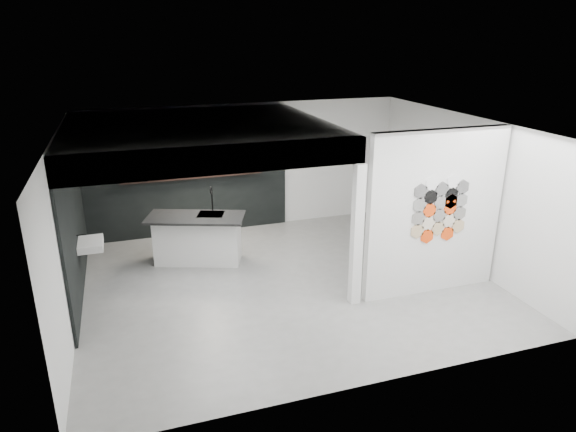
# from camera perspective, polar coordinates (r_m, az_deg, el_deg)

# --- Properties ---
(floor) EXTENTS (7.00, 6.00, 0.01)m
(floor) POSITION_cam_1_polar(r_m,az_deg,el_deg) (9.24, -0.01, -7.43)
(floor) COLOR slate
(partition_panel) EXTENTS (2.45, 0.15, 2.80)m
(partition_panel) POSITION_cam_1_polar(r_m,az_deg,el_deg) (8.79, 16.02, 0.28)
(partition_panel) COLOR silver
(partition_panel) RESTS_ON floor
(bay_clad_back) EXTENTS (4.40, 0.04, 2.35)m
(bay_clad_back) POSITION_cam_1_polar(r_m,az_deg,el_deg) (11.27, -11.09, 3.72)
(bay_clad_back) COLOR black
(bay_clad_back) RESTS_ON floor
(bay_clad_left) EXTENTS (0.04, 4.00, 2.35)m
(bay_clad_left) POSITION_cam_1_polar(r_m,az_deg,el_deg) (9.36, -22.68, -0.78)
(bay_clad_left) COLOR black
(bay_clad_left) RESTS_ON floor
(bulkhead) EXTENTS (4.40, 4.00, 0.40)m
(bulkhead) POSITION_cam_1_polar(r_m,az_deg,el_deg) (9.05, -9.97, 8.86)
(bulkhead) COLOR silver
(bulkhead) RESTS_ON corner_column
(corner_column) EXTENTS (0.16, 0.16, 2.35)m
(corner_column) POSITION_cam_1_polar(r_m,az_deg,el_deg) (8.19, 7.65, -2.22)
(corner_column) COLOR silver
(corner_column) RESTS_ON floor
(fascia_beam) EXTENTS (4.40, 0.16, 0.40)m
(fascia_beam) POSITION_cam_1_polar(r_m,az_deg,el_deg) (7.20, -7.62, 6.22)
(fascia_beam) COLOR silver
(fascia_beam) RESTS_ON corner_column
(wall_basin) EXTENTS (0.40, 0.60, 0.12)m
(wall_basin) POSITION_cam_1_polar(r_m,az_deg,el_deg) (9.27, -21.08, -2.93)
(wall_basin) COLOR silver
(wall_basin) RESTS_ON bay_clad_left
(display_shelf) EXTENTS (3.00, 0.15, 0.04)m
(display_shelf) POSITION_cam_1_polar(r_m,az_deg,el_deg) (11.15, -10.55, 4.25)
(display_shelf) COLOR black
(display_shelf) RESTS_ON bay_clad_back
(kitchen_island) EXTENTS (1.98, 1.38, 1.46)m
(kitchen_island) POSITION_cam_1_polar(r_m,az_deg,el_deg) (10.00, -10.00, -2.40)
(kitchen_island) COLOR silver
(kitchen_island) RESTS_ON floor
(stockpot) EXTENTS (0.26, 0.26, 0.16)m
(stockpot) POSITION_cam_1_polar(r_m,az_deg,el_deg) (11.05, -15.63, 4.24)
(stockpot) COLOR black
(stockpot) RESTS_ON display_shelf
(kettle) EXTENTS (0.21, 0.21, 0.15)m
(kettle) POSITION_cam_1_polar(r_m,az_deg,el_deg) (11.33, -4.74, 5.25)
(kettle) COLOR black
(kettle) RESTS_ON display_shelf
(glass_bowl) EXTENTS (0.16, 0.16, 0.11)m
(glass_bowl) POSITION_cam_1_polar(r_m,az_deg,el_deg) (11.37, -3.81, 5.23)
(glass_bowl) COLOR gray
(glass_bowl) RESTS_ON display_shelf
(glass_vase) EXTENTS (0.10, 0.10, 0.12)m
(glass_vase) POSITION_cam_1_polar(r_m,az_deg,el_deg) (11.37, -3.81, 5.26)
(glass_vase) COLOR gray
(glass_vase) RESTS_ON display_shelf
(bottle_dark) EXTENTS (0.07, 0.07, 0.18)m
(bottle_dark) POSITION_cam_1_polar(r_m,az_deg,el_deg) (11.10, -11.34, 4.72)
(bottle_dark) COLOR black
(bottle_dark) RESTS_ON display_shelf
(utensil_cup) EXTENTS (0.10, 0.10, 0.11)m
(utensil_cup) POSITION_cam_1_polar(r_m,az_deg,el_deg) (11.07, -13.63, 4.31)
(utensil_cup) COLOR black
(utensil_cup) RESTS_ON display_shelf
(hex_tile_cluster) EXTENTS (1.04, 0.02, 1.16)m
(hex_tile_cluster) POSITION_cam_1_polar(r_m,az_deg,el_deg) (8.71, 16.57, 0.77)
(hex_tile_cluster) COLOR tan
(hex_tile_cluster) RESTS_ON partition_panel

